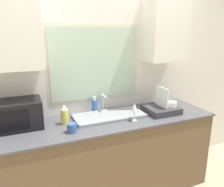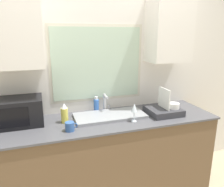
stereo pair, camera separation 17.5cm
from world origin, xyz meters
name	(u,v)px [view 1 (the left image)]	position (x,y,z in m)	size (l,w,h in m)	color
countertop	(106,157)	(0.00, 0.32, 0.45)	(2.35, 0.67, 0.89)	brown
wall_back	(95,68)	(0.00, 0.64, 1.39)	(6.00, 0.38, 2.60)	silver
sink_basin	(109,116)	(0.06, 0.36, 0.90)	(0.75, 0.34, 0.03)	gray
faucet	(104,102)	(0.06, 0.55, 1.01)	(0.08, 0.14, 0.20)	#B7B7BC
microwave	(14,115)	(-0.86, 0.46, 1.02)	(0.49, 0.33, 0.26)	black
dish_rack	(162,108)	(0.66, 0.27, 0.94)	(0.35, 0.33, 0.29)	#333338
spray_bottle	(64,115)	(-0.42, 0.36, 0.99)	(0.07, 0.07, 0.20)	#D8CC4C
soap_bottle	(95,106)	(-0.04, 0.56, 0.97)	(0.06, 0.06, 0.18)	blue
mug_near_sink	(72,128)	(-0.39, 0.15, 0.93)	(0.12, 0.08, 0.08)	#335999
wine_glass	(134,108)	(0.25, 0.17, 1.03)	(0.06, 0.06, 0.19)	silver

